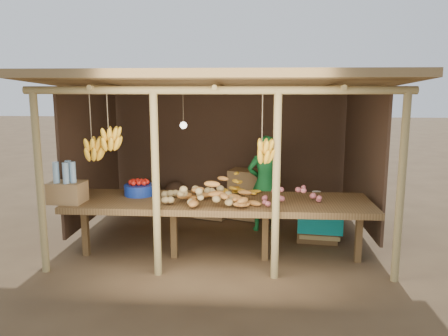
{
  "coord_description": "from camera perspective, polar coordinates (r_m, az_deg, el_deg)",
  "views": [
    {
      "loc": [
        0.43,
        -6.42,
        2.2
      ],
      "look_at": [
        0.0,
        0.0,
        1.05
      ],
      "focal_mm": 35.0,
      "sensor_mm": 36.0,
      "label": 1
    }
  ],
  "objects": [
    {
      "name": "ground",
      "position": [
        6.8,
        -0.0,
        -8.75
      ],
      "size": [
        60.0,
        60.0,
        0.0
      ],
      "primitive_type": "plane",
      "color": "brown",
      "rests_on": "ground"
    },
    {
      "name": "stall_structure",
      "position": [
        6.36,
        -0.77,
        7.48
      ],
      "size": [
        4.7,
        3.5,
        2.43
      ],
      "color": "tan",
      "rests_on": "ground"
    },
    {
      "name": "counter",
      "position": [
        5.68,
        -0.64,
        -4.79
      ],
      "size": [
        3.9,
        1.05,
        0.8
      ],
      "color": "brown",
      "rests_on": "ground"
    },
    {
      "name": "potato_heap",
      "position": [
        5.45,
        -3.51,
        -2.81
      ],
      "size": [
        1.06,
        0.88,
        0.36
      ],
      "primitive_type": null,
      "rotation": [
        0.0,
        0.0,
        -0.42
      ],
      "color": "#A28853",
      "rests_on": "counter"
    },
    {
      "name": "sweet_potato_heap",
      "position": [
        5.44,
        -1.13,
        -2.83
      ],
      "size": [
        1.05,
        0.7,
        0.36
      ],
      "primitive_type": null,
      "rotation": [
        0.0,
        0.0,
        0.11
      ],
      "color": "#AE6E2C",
      "rests_on": "counter"
    },
    {
      "name": "onion_heap",
      "position": [
        5.5,
        9.13,
        -2.85
      ],
      "size": [
        0.82,
        0.58,
        0.35
      ],
      "primitive_type": null,
      "rotation": [
        0.0,
        0.0,
        0.17
      ],
      "color": "#C86166",
      "rests_on": "counter"
    },
    {
      "name": "banana_pile",
      "position": [
        5.86,
        1.59,
        -1.96
      ],
      "size": [
        0.55,
        0.36,
        0.34
      ],
      "primitive_type": null,
      "rotation": [
        0.0,
        0.0,
        -0.09
      ],
      "color": "yellow",
      "rests_on": "counter"
    },
    {
      "name": "tomato_basin",
      "position": [
        6.02,
        -10.98,
        -2.65
      ],
      "size": [
        0.41,
        0.41,
        0.22
      ],
      "rotation": [
        0.0,
        0.0,
        0.14
      ],
      "color": "navy",
      "rests_on": "counter"
    },
    {
      "name": "bottle_box",
      "position": [
        5.83,
        -19.81,
        -2.33
      ],
      "size": [
        0.44,
        0.35,
        0.53
      ],
      "color": "olive",
      "rests_on": "counter"
    },
    {
      "name": "vendor",
      "position": [
        6.88,
        5.34,
        -2.02
      ],
      "size": [
        0.61,
        0.46,
        1.51
      ],
      "primitive_type": "imported",
      "rotation": [
        0.0,
        0.0,
        3.32
      ],
      "color": "#18702E",
      "rests_on": "ground"
    },
    {
      "name": "tarp_crate",
      "position": [
        6.66,
        12.12,
        -6.55
      ],
      "size": [
        0.71,
        0.63,
        0.76
      ],
      "color": "brown",
      "rests_on": "ground"
    },
    {
      "name": "carton_stack",
      "position": [
        7.55,
        1.36,
        -3.89
      ],
      "size": [
        1.22,
        0.58,
        0.84
      ],
      "color": "olive",
      "rests_on": "ground"
    },
    {
      "name": "burlap_sacks",
      "position": [
        8.02,
        -7.94,
        -3.7
      ],
      "size": [
        0.96,
        0.5,
        0.68
      ],
      "color": "#473020",
      "rests_on": "ground"
    }
  ]
}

